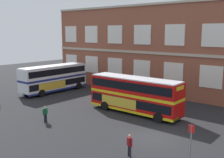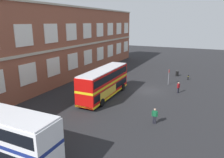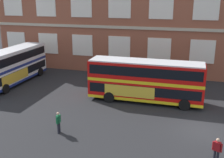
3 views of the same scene
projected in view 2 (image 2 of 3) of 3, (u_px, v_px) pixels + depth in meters
The scene contains 8 objects.
ground_plane at pixel (137, 89), 33.64m from camera, with size 120.00×120.00×0.00m, color #232326.
brick_terminal_building at pixel (54, 44), 38.27m from camera, with size 56.69×8.19×13.08m.
double_decker_middle at pixel (104, 82), 29.51m from camera, with size 11.02×2.95×4.07m.
waiting_passenger at pixel (155, 115), 21.94m from camera, with size 0.28×0.64×1.70m.
second_passenger at pixel (178, 87), 31.43m from camera, with size 0.62×0.38×1.70m.
bus_stand_flag at pixel (169, 75), 35.41m from camera, with size 0.44×0.10×2.70m.
station_litter_bin at pixel (177, 73), 41.48m from camera, with size 0.60×0.60×1.03m.
safety_bollard_west at pixel (188, 77), 38.74m from camera, with size 0.19×0.19×0.95m.
Camera 2 is at (-30.69, -8.00, 10.39)m, focal length 33.71 mm.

